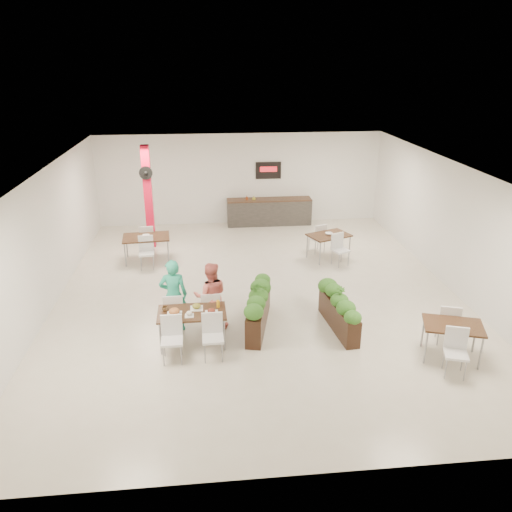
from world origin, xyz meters
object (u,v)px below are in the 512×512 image
Objects in this scene: main_table at (192,317)px; side_table_b at (329,238)px; planter_right at (339,308)px; diner_woman at (211,296)px; side_table_a at (146,240)px; side_table_c at (453,330)px; service_counter at (269,211)px; planter_left at (258,305)px; diner_man at (174,295)px; red_column at (148,196)px.

main_table and side_table_b have the same top height.
side_table_b is (0.76, 4.12, 0.13)m from planter_right.
diner_woman is 0.94× the size of side_table_a.
service_counter is at bearing 123.79° from side_table_c.
main_table is (-2.62, -7.90, 0.14)m from service_counter.
main_table is 1.56m from planter_left.
side_table_a is 0.99× the size of side_table_b.
diner_man is 5.77m from side_table_c.
side_table_b is at bearing -16.56° from red_column.
side_table_a is at bearing -90.92° from red_column.
main_table is 0.99× the size of diner_man.
planter_right is at bearing -51.28° from red_column.
service_counter is at bearing -113.52° from diner_man.
red_column is 7.41m from planter_right.
diner_woman reaches higher than side_table_c.
service_counter reaches higher than planter_left.
side_table_a is (-4.02, -3.08, 0.15)m from service_counter.
service_counter reaches higher than side_table_b.
diner_man is at bearing -161.04° from side_table_b.
side_table_b is (2.51, 3.87, 0.10)m from planter_left.
planter_left reaches higher than side_table_b.
diner_man is at bearing 120.79° from main_table.
diner_man is 0.99× the size of side_table_c.
planter_right is at bearing -85.61° from service_counter.
main_table is 0.79m from diner_man.
diner_man reaches higher than diner_woman.
diner_man is at bearing 174.71° from planter_right.
diner_man is 0.86× the size of planter_right.
side_table_c is at bearing -100.24° from side_table_b.
diner_woman is at bearing 178.27° from side_table_c.
red_column is 1.93× the size of side_table_b.
main_table is 0.99× the size of side_table_b.
diner_man is 1.07× the size of diner_woman.
diner_woman is 2.82m from planter_right.
planter_left is 1.07× the size of planter_right.
service_counter reaches higher than side_table_a.
service_counter is 1.57× the size of planter_right.
planter_left is (1.04, -0.08, -0.25)m from diner_woman.
red_column is 5.74m from diner_woman.
side_table_c is at bearing 161.81° from diner_man.
service_counter is 7.58m from diner_woman.
red_column is at bearing 141.34° from side_table_b.
main_table and side_table_a have the same top height.
diner_man is at bearing -79.58° from red_column.
side_table_b is 5.62m from side_table_c.
side_table_a is (-1.01, 4.16, -0.19)m from diner_man.
red_column is at bearing -80.55° from diner_man.
diner_woman is (-2.21, -7.24, 0.28)m from service_counter.
red_column is 6.25m from planter_left.
main_table is 0.98× the size of side_table_c.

